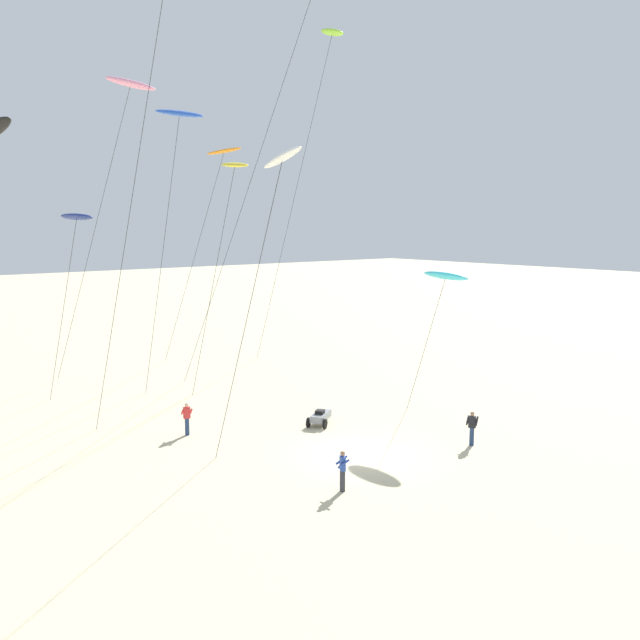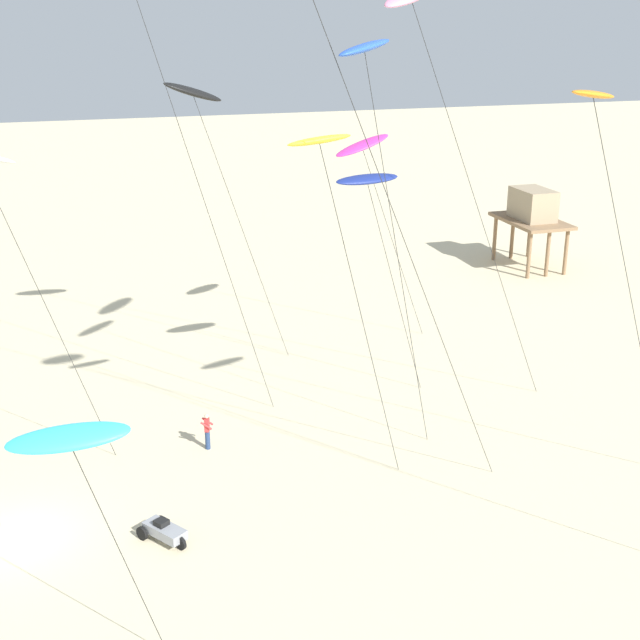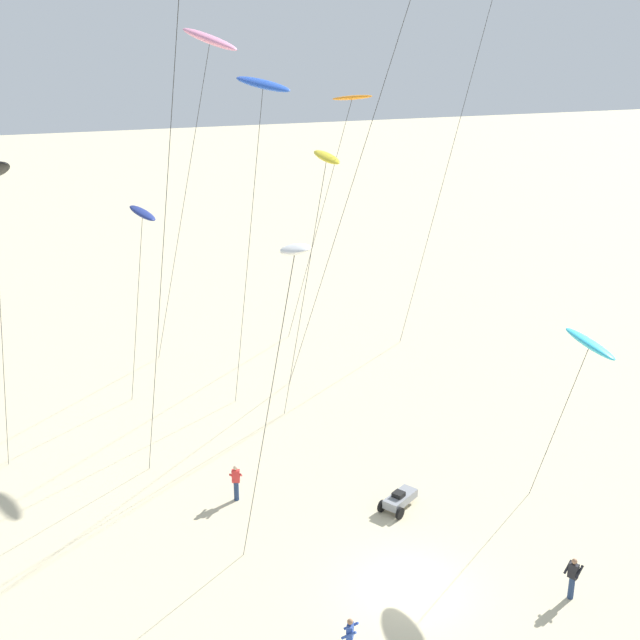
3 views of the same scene
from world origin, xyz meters
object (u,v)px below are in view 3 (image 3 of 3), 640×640
(kite_pink, at_px, (209,41))
(kite_cyan, at_px, (590,344))
(kite_navy, at_px, (142,214))
(kite_flyer_middle, at_px, (350,639))
(beach_buggy, at_px, (400,499))
(kite_orange, at_px, (351,101))
(kite_flyer_nearest, at_px, (236,482))
(kite_yellow, at_px, (326,161))
(kite_blue, at_px, (263,87))
(kite_white, at_px, (294,252))
(kite_flyer_furthest, at_px, (573,577))

(kite_pink, height_order, kite_cyan, kite_pink)
(kite_navy, bearing_deg, kite_flyer_middle, -78.86)
(beach_buggy, bearing_deg, kite_orange, 78.94)
(kite_flyer_nearest, relative_size, kite_flyer_middle, 1.00)
(kite_yellow, bearing_deg, kite_blue, 132.31)
(beach_buggy, bearing_deg, kite_flyer_middle, -123.17)
(kite_navy, bearing_deg, kite_white, -80.24)
(kite_yellow, relative_size, kite_white, 1.03)
(kite_flyer_nearest, bearing_deg, kite_white, -86.70)
(kite_blue, relative_size, kite_cyan, 2.11)
(kite_white, height_order, beach_buggy, kite_white)
(kite_pink, bearing_deg, beach_buggy, -65.27)
(kite_flyer_nearest, relative_size, beach_buggy, 0.83)
(kite_blue, distance_m, beach_buggy, 18.76)
(kite_white, xyz_separation_m, kite_navy, (-2.73, 15.88, -2.16))
(kite_pink, relative_size, kite_navy, 1.71)
(kite_navy, relative_size, kite_flyer_middle, 6.76)
(kite_yellow, relative_size, kite_flyer_nearest, 8.51)
(kite_pink, relative_size, beach_buggy, 9.55)
(kite_orange, distance_m, kite_flyer_nearest, 20.65)
(kite_flyer_furthest, bearing_deg, kite_cyan, 56.92)
(kite_white, distance_m, kite_navy, 16.26)
(kite_pink, xyz_separation_m, kite_cyan, (11.59, -14.02, -10.75))
(kite_white, height_order, kite_flyer_middle, kite_white)
(kite_orange, height_order, kite_flyer_middle, kite_orange)
(kite_pink, distance_m, kite_flyer_middle, 25.88)
(kite_yellow, relative_size, beach_buggy, 7.03)
(kite_flyer_middle, distance_m, kite_flyer_furthest, 8.63)
(kite_pink, bearing_deg, kite_orange, 21.04)
(kite_flyer_middle, xyz_separation_m, beach_buggy, (5.06, 7.74, -0.46))
(kite_white, height_order, kite_pink, kite_pink)
(kite_flyer_nearest, height_order, kite_flyer_furthest, same)
(kite_flyer_furthest, xyz_separation_m, beach_buggy, (-3.56, 7.26, -0.46))
(kite_flyer_furthest, bearing_deg, kite_yellow, 109.41)
(kite_pink, bearing_deg, kite_flyer_middle, -89.72)
(kite_navy, height_order, kite_cyan, kite_navy)
(kite_blue, bearing_deg, kite_white, -100.85)
(kite_flyer_furthest, bearing_deg, kite_orange, 92.07)
(kite_orange, bearing_deg, kite_flyer_nearest, -128.82)
(kite_flyer_nearest, bearing_deg, kite_yellow, 34.14)
(kite_yellow, xyz_separation_m, kite_orange, (4.01, 7.92, 1.62))
(kite_flyer_nearest, bearing_deg, kite_cyan, -23.55)
(kite_white, relative_size, kite_flyer_furthest, 8.23)
(kite_orange, xyz_separation_m, kite_blue, (-6.15, -5.57, 1.34))
(kite_pink, relative_size, kite_orange, 1.22)
(kite_white, bearing_deg, kite_flyer_middle, -71.14)
(beach_buggy, bearing_deg, kite_blue, 111.23)
(kite_flyer_furthest, height_order, beach_buggy, kite_flyer_furthest)
(kite_blue, xyz_separation_m, kite_navy, (-5.35, 2.19, -5.76))
(kite_yellow, xyz_separation_m, kite_cyan, (7.67, -9.15, -5.97))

